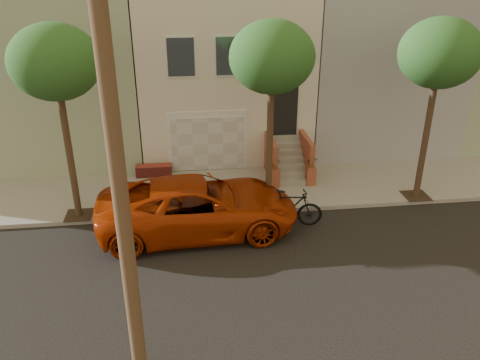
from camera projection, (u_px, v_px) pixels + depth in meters
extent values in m
plane|color=black|center=(257.00, 275.00, 13.56)|extent=(90.00, 90.00, 0.00)
cube|color=gray|center=(235.00, 190.00, 18.34)|extent=(40.00, 3.70, 0.15)
cube|color=#B8B09D|center=(221.00, 64.00, 22.11)|extent=(7.00, 8.00, 7.00)
cube|color=gray|center=(67.00, 68.00, 21.36)|extent=(6.50, 8.00, 7.00)
cube|color=gray|center=(364.00, 60.00, 22.86)|extent=(6.50, 8.00, 7.00)
cube|color=silver|center=(208.00, 141.00, 19.37)|extent=(3.20, 0.12, 2.50)
cube|color=silver|center=(208.00, 144.00, 19.36)|extent=(2.90, 0.06, 2.20)
cube|color=gray|center=(212.00, 189.00, 18.21)|extent=(3.20, 3.70, 0.02)
cube|color=maroon|center=(154.00, 170.00, 19.27)|extent=(1.40, 0.45, 0.44)
cube|color=black|center=(285.00, 111.00, 19.18)|extent=(1.00, 0.06, 2.00)
cube|color=#3F4751|center=(181.00, 57.00, 17.82)|extent=(1.00, 0.06, 1.40)
cube|color=silver|center=(181.00, 57.00, 17.83)|extent=(1.15, 0.05, 1.55)
cube|color=#3F4751|center=(229.00, 56.00, 18.02)|extent=(1.00, 0.06, 1.40)
cube|color=silver|center=(229.00, 56.00, 18.03)|extent=(1.15, 0.05, 1.55)
cube|color=#3F4751|center=(277.00, 55.00, 18.21)|extent=(1.00, 0.06, 1.40)
cube|color=silver|center=(277.00, 55.00, 18.23)|extent=(1.15, 0.05, 1.55)
cube|color=gray|center=(292.00, 182.00, 18.54)|extent=(1.20, 0.28, 0.20)
cube|color=gray|center=(291.00, 175.00, 18.71)|extent=(1.20, 0.28, 0.20)
cube|color=gray|center=(289.00, 167.00, 18.87)|extent=(1.20, 0.28, 0.20)
cube|color=gray|center=(288.00, 160.00, 19.04)|extent=(1.20, 0.28, 0.20)
cube|color=gray|center=(287.00, 152.00, 19.21)|extent=(1.20, 0.28, 0.20)
cube|color=gray|center=(286.00, 145.00, 19.38)|extent=(1.20, 0.28, 0.20)
cube|color=gray|center=(284.00, 138.00, 19.55)|extent=(1.20, 0.28, 0.20)
cube|color=brown|center=(271.00, 158.00, 18.92)|extent=(0.18, 1.96, 1.60)
cube|color=brown|center=(306.00, 156.00, 19.08)|extent=(0.18, 1.96, 1.60)
cube|color=brown|center=(275.00, 178.00, 18.32)|extent=(0.35, 0.35, 0.70)
imported|color=#1F4F1C|center=(275.00, 164.00, 18.08)|extent=(0.40, 0.35, 0.45)
cube|color=brown|center=(311.00, 176.00, 18.47)|extent=(0.35, 0.35, 0.70)
imported|color=#1F4F1C|center=(312.00, 162.00, 18.23)|extent=(0.41, 0.35, 0.45)
cube|color=#2D2116|center=(79.00, 215.00, 16.40)|extent=(0.90, 0.90, 0.02)
cylinder|color=#3A2B1A|center=(70.00, 158.00, 15.52)|extent=(0.22, 0.22, 4.20)
ellipsoid|color=#1F4F1C|center=(55.00, 62.00, 14.23)|extent=(2.70, 2.57, 2.29)
cube|color=#2D2116|center=(268.00, 204.00, 17.11)|extent=(0.90, 0.90, 0.02)
cylinder|color=#3A2B1A|center=(269.00, 149.00, 16.23)|extent=(0.22, 0.22, 4.20)
ellipsoid|color=#1F4F1C|center=(272.00, 57.00, 14.95)|extent=(2.70, 2.57, 2.29)
cube|color=#2D2116|center=(416.00, 196.00, 17.72)|extent=(0.90, 0.90, 0.02)
cylinder|color=#3A2B1A|center=(425.00, 142.00, 16.84)|extent=(0.22, 0.22, 4.20)
ellipsoid|color=#1F4F1C|center=(440.00, 53.00, 15.55)|extent=(2.70, 2.57, 2.29)
cylinder|color=#463120|center=(116.00, 158.00, 8.24)|extent=(0.30, 0.30, 10.00)
imported|color=#A62D06|center=(198.00, 206.00, 15.42)|extent=(6.50, 3.24, 1.77)
imported|color=black|center=(290.00, 208.00, 15.83)|extent=(2.19, 0.92, 1.28)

